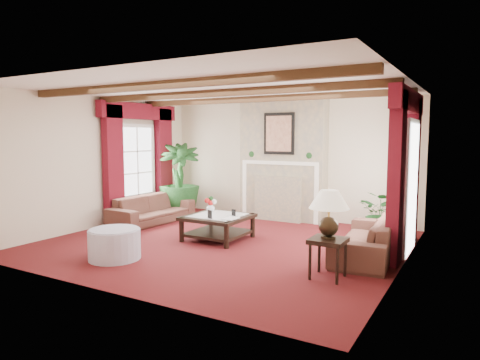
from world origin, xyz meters
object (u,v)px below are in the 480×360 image
Objects in this scene: sofa_left at (152,205)px; potted_palm at (179,195)px; ottoman at (115,244)px; sofa_right at (367,231)px; coffee_table at (218,227)px; side_table at (328,258)px.

potted_palm is at bearing 6.92° from sofa_left.
potted_palm is 3.81m from ottoman.
sofa_right reaches higher than sofa_left.
sofa_left is at bearing 119.35° from ottoman.
potted_palm reaches higher than sofa_left.
coffee_table is at bearing -102.86° from sofa_left.
sofa_left is at bearing 159.78° from side_table.
side_table is 3.25m from ottoman.
sofa_right is 5.02m from potted_palm.
sofa_left is 3.80× the size of side_table.
side_table is at bearing -30.80° from potted_palm.
coffee_table is (2.07, -0.57, -0.18)m from sofa_left.
side_table reaches higher than coffee_table.
sofa_right reaches higher than side_table.
sofa_left is 1.09m from potted_palm.
side_table is 0.68× the size of ottoman.
ottoman is (1.37, -2.43, -0.17)m from sofa_left.
sofa_left reaches higher than ottoman.
potted_palm is at bearing -110.61° from sofa_right.
potted_palm is (-4.81, 1.43, 0.08)m from sofa_right.
sofa_left is at bearing -98.30° from sofa_right.
sofa_left is 4.74m from sofa_right.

